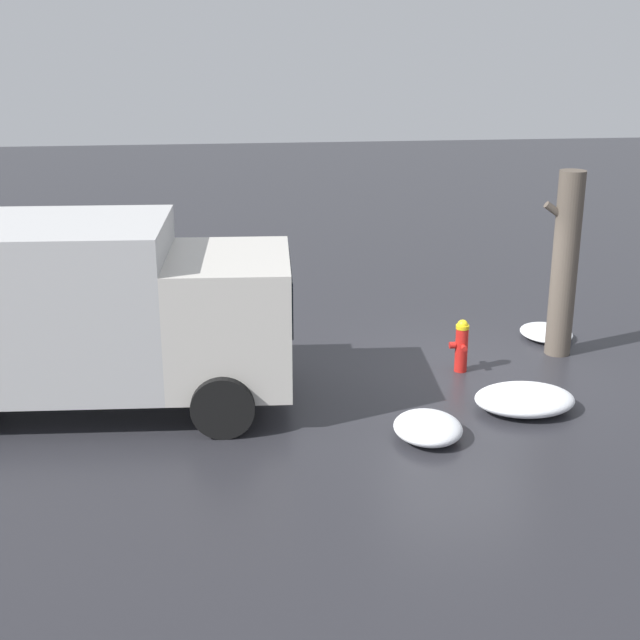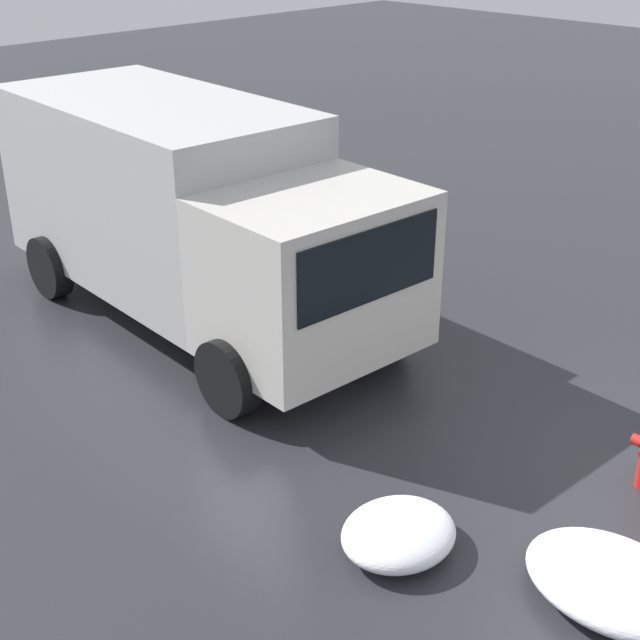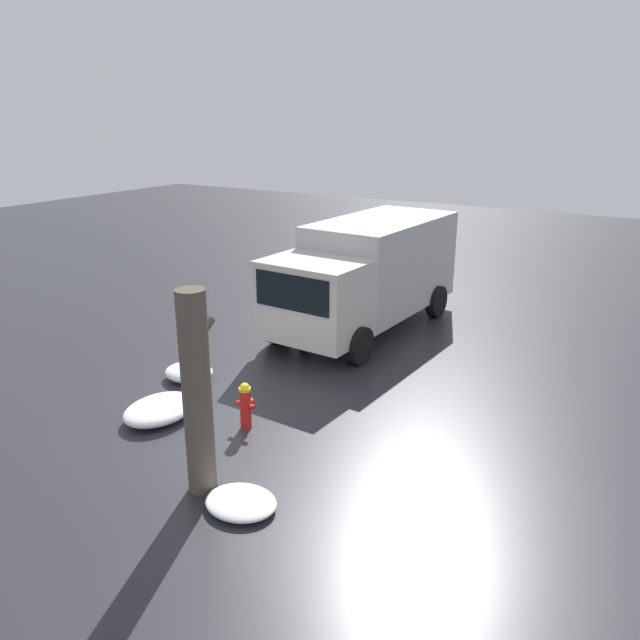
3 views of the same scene
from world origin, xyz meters
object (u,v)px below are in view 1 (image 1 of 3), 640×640
object	(u,v)px
tree_trunk	(565,264)
delivery_truck	(62,308)
fire_hydrant	(461,345)
pedestrian	(214,356)

from	to	relation	value
tree_trunk	delivery_truck	xyz separation A→B (m)	(8.18, 1.34, -0.07)
fire_hydrant	pedestrian	size ratio (longest dim) A/B	0.52
fire_hydrant	delivery_truck	world-z (taller)	delivery_truck
fire_hydrant	tree_trunk	bearing A→B (deg)	-162.08
fire_hydrant	tree_trunk	size ratio (longest dim) A/B	0.28
delivery_truck	tree_trunk	bearing A→B (deg)	102.48
tree_trunk	delivery_truck	distance (m)	8.29
tree_trunk	delivery_truck	bearing A→B (deg)	9.27
tree_trunk	pedestrian	size ratio (longest dim) A/B	1.87
tree_trunk	fire_hydrant	bearing A→B (deg)	18.20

